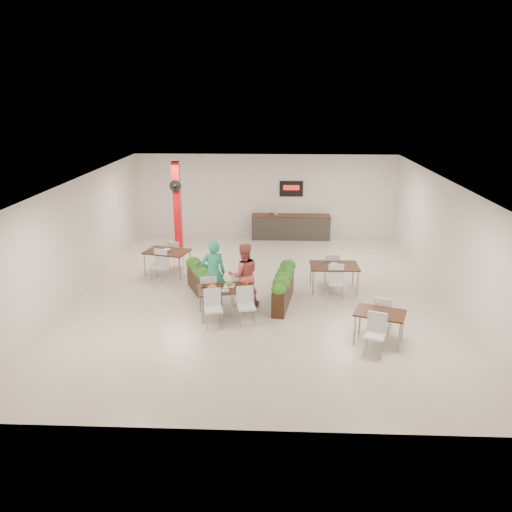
# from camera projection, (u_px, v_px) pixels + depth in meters

# --- Properties ---
(ground) EXTENTS (12.00, 12.00, 0.00)m
(ground) POSITION_uv_depth(u_px,v_px,m) (260.00, 294.00, 14.08)
(ground) COLOR beige
(ground) RESTS_ON ground
(room_shell) EXTENTS (10.10, 12.10, 3.22)m
(room_shell) POSITION_uv_depth(u_px,v_px,m) (260.00, 225.00, 13.45)
(room_shell) COLOR white
(room_shell) RESTS_ON ground
(red_column) EXTENTS (0.40, 0.41, 3.20)m
(red_column) POSITION_uv_depth(u_px,v_px,m) (177.00, 207.00, 17.28)
(red_column) COLOR red
(red_column) RESTS_ON ground
(service_counter) EXTENTS (3.00, 0.64, 2.20)m
(service_counter) POSITION_uv_depth(u_px,v_px,m) (291.00, 226.00, 19.25)
(service_counter) COLOR #292624
(service_counter) RESTS_ON ground
(main_table) EXTENTS (1.57, 1.86, 0.92)m
(main_table) POSITION_uv_depth(u_px,v_px,m) (226.00, 292.00, 12.52)
(main_table) COLOR black
(main_table) RESTS_ON ground
(diner_man) EXTENTS (0.74, 0.57, 1.79)m
(diner_man) POSITION_uv_depth(u_px,v_px,m) (213.00, 273.00, 13.08)
(diner_man) COLOR #29B386
(diner_man) RESTS_ON ground
(diner_woman) EXTENTS (0.97, 0.83, 1.72)m
(diner_woman) POSITION_uv_depth(u_px,v_px,m) (244.00, 275.00, 13.06)
(diner_woman) COLOR #D5635E
(diner_woman) RESTS_ON ground
(planter_left) EXTENTS (1.08, 1.87, 1.05)m
(planter_left) POSITION_uv_depth(u_px,v_px,m) (201.00, 278.00, 13.84)
(planter_left) COLOR black
(planter_left) RESTS_ON ground
(planter_right) EXTENTS (0.66, 2.04, 1.08)m
(planter_right) POSITION_uv_depth(u_px,v_px,m) (283.00, 286.00, 13.26)
(planter_right) COLOR black
(planter_right) RESTS_ON ground
(side_table_a) EXTENTS (1.49, 1.67, 0.92)m
(side_table_a) POSITION_uv_depth(u_px,v_px,m) (167.00, 254.00, 15.45)
(side_table_a) COLOR black
(side_table_a) RESTS_ON ground
(side_table_b) EXTENTS (1.37, 1.63, 0.92)m
(side_table_b) POSITION_uv_depth(u_px,v_px,m) (334.00, 269.00, 14.16)
(side_table_b) COLOR black
(side_table_b) RESTS_ON ground
(side_table_c) EXTENTS (1.27, 1.67, 0.92)m
(side_table_c) POSITION_uv_depth(u_px,v_px,m) (380.00, 318.00, 11.14)
(side_table_c) COLOR black
(side_table_c) RESTS_ON ground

